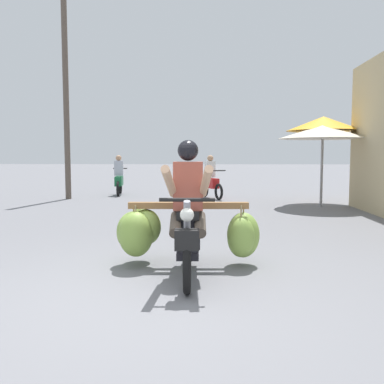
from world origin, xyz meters
The scene contains 7 objects.
ground_plane centered at (0.00, 0.00, 0.00)m, with size 120.00×120.00×0.00m, color slate.
motorbike_main_loaded centered at (0.24, 1.23, 0.51)m, with size 1.84×1.76×1.58m.
motorbike_distant_ahead_left centered at (0.63, 9.80, 0.57)m, with size 0.81×1.51×1.40m.
motorbike_distant_ahead_right centered at (-2.57, 10.74, 0.57)m, with size 0.51×1.62×1.40m.
market_umbrella_near_shop centered at (3.83, 8.37, 2.29)m, with size 2.08×2.08×2.49m.
market_umbrella_further_along centered at (3.62, 7.67, 2.02)m, with size 2.34×2.34×2.21m.
utility_pole centered at (-3.92, 9.42, 3.26)m, with size 0.18×0.18×6.51m, color brown.
Camera 1 is at (0.67, -3.92, 1.41)m, focal length 39.70 mm.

